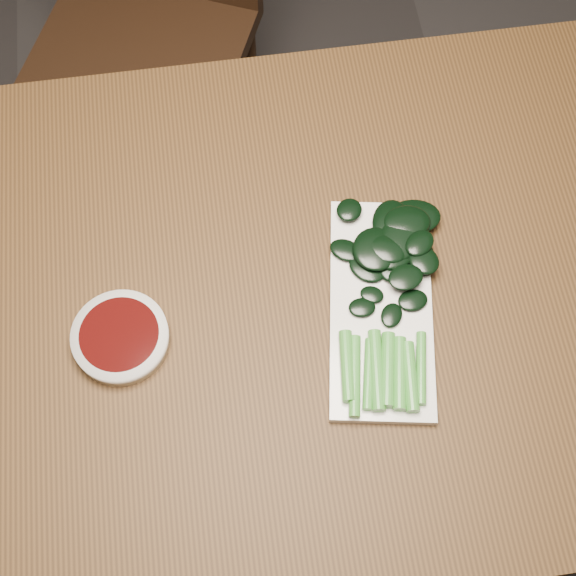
{
  "coord_description": "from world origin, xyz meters",
  "views": [
    {
      "loc": [
        -0.03,
        -0.43,
        1.73
      ],
      "look_at": [
        0.03,
        0.0,
        0.76
      ],
      "focal_mm": 50.0,
      "sensor_mm": 36.0,
      "label": 1
    }
  ],
  "objects_px": {
    "sauce_bowl": "(121,337)",
    "serving_plate": "(381,307)",
    "table": "(267,315)",
    "chair_far": "(145,14)",
    "gai_lan": "(392,273)"
  },
  "relations": [
    {
      "from": "chair_far",
      "to": "gai_lan",
      "type": "relative_size",
      "value": 2.82
    },
    {
      "from": "table",
      "to": "gai_lan",
      "type": "relative_size",
      "value": 4.43
    },
    {
      "from": "chair_far",
      "to": "sauce_bowl",
      "type": "xyz_separation_m",
      "value": [
        -0.04,
        -0.8,
        0.28
      ]
    },
    {
      "from": "table",
      "to": "serving_plate",
      "type": "distance_m",
      "value": 0.17
    },
    {
      "from": "sauce_bowl",
      "to": "gai_lan",
      "type": "height_order",
      "value": "gai_lan"
    },
    {
      "from": "gai_lan",
      "to": "chair_far",
      "type": "bearing_deg",
      "value": 112.83
    },
    {
      "from": "table",
      "to": "chair_far",
      "type": "xyz_separation_m",
      "value": [
        -0.15,
        0.76,
        -0.19
      ]
    },
    {
      "from": "chair_far",
      "to": "gai_lan",
      "type": "bearing_deg",
      "value": -43.35
    },
    {
      "from": "table",
      "to": "chair_far",
      "type": "relative_size",
      "value": 1.57
    },
    {
      "from": "sauce_bowl",
      "to": "serving_plate",
      "type": "relative_size",
      "value": 0.38
    },
    {
      "from": "serving_plate",
      "to": "sauce_bowl",
      "type": "bearing_deg",
      "value": 179.48
    },
    {
      "from": "table",
      "to": "chair_far",
      "type": "height_order",
      "value": "chair_far"
    },
    {
      "from": "gai_lan",
      "to": "table",
      "type": "bearing_deg",
      "value": 178.73
    },
    {
      "from": "table",
      "to": "sauce_bowl",
      "type": "bearing_deg",
      "value": -168.41
    },
    {
      "from": "chair_far",
      "to": "serving_plate",
      "type": "bearing_deg",
      "value": -45.68
    }
  ]
}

